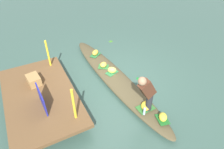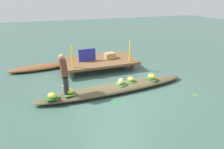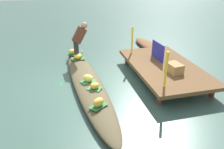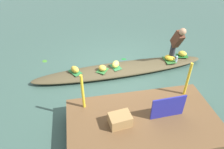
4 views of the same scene
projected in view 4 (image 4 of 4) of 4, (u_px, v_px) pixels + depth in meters
canal_water at (121, 72)px, 6.41m from camera, size 40.00×40.00×0.00m
dock_platform at (143, 121)px, 4.40m from camera, size 3.20×1.80×0.40m
vendor_boat at (121, 69)px, 6.34m from camera, size 5.35×1.07×0.22m
leaf_mat_0 at (182, 56)px, 6.75m from camera, size 0.41×0.33×0.01m
banana_bunch_0 at (182, 54)px, 6.70m from camera, size 0.33×0.31×0.17m
leaf_mat_1 at (116, 67)px, 6.24m from camera, size 0.36×0.44×0.01m
banana_bunch_1 at (116, 64)px, 6.18m from camera, size 0.31×0.33×0.20m
leaf_mat_2 at (75, 72)px, 6.03m from camera, size 0.42×0.46×0.01m
banana_bunch_2 at (75, 69)px, 5.97m from camera, size 0.31×0.34×0.19m
leaf_mat_3 at (169, 60)px, 6.55m from camera, size 0.33×0.46×0.01m
banana_bunch_3 at (170, 58)px, 6.51m from camera, size 0.40×0.39×0.16m
leaf_mat_4 at (102, 70)px, 6.10m from camera, size 0.41×0.43×0.01m
banana_bunch_4 at (102, 68)px, 6.05m from camera, size 0.31×0.31×0.16m
vendor_person at (177, 42)px, 6.09m from camera, size 0.22×0.54×1.19m
water_bottle at (177, 59)px, 6.40m from camera, size 0.06×0.06×0.21m
market_banner at (168, 107)px, 4.28m from camera, size 0.73×0.06×0.53m
railing_post_west at (188, 79)px, 4.75m from camera, size 0.06×0.06×0.88m
railing_post_east at (83, 92)px, 4.40m from camera, size 0.06×0.06×0.88m
produce_crate at (120, 120)px, 4.20m from camera, size 0.48×0.37×0.25m
drifting_plant_0 at (124, 59)px, 7.01m from camera, size 0.19×0.14×0.01m
drifting_plant_1 at (45, 61)px, 6.91m from camera, size 0.23×0.23×0.01m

